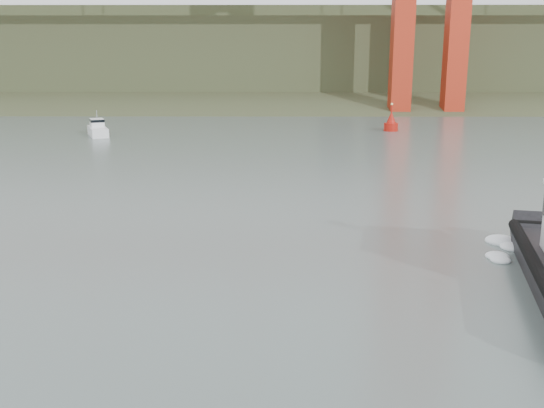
% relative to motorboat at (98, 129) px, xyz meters
% --- Properties ---
extents(ground, '(400.00, 400.00, 0.00)m').
position_rel_motorboat_xyz_m(ground, '(20.31, -49.17, -0.72)').
color(ground, slate).
rests_on(ground, ground).
extents(headlands, '(500.00, 105.36, 27.12)m').
position_rel_motorboat_xyz_m(headlands, '(20.31, 76.33, 6.33)').
color(headlands, '#3A4628').
rests_on(headlands, ground).
extents(motorboat, '(3.59, 5.48, 2.87)m').
position_rel_motorboat_xyz_m(motorboat, '(0.00, 0.00, 0.00)').
color(motorboat, white).
rests_on(motorboat, ground).
extents(nav_buoy, '(1.66, 1.66, 3.45)m').
position_rel_motorboat_xyz_m(nav_buoy, '(33.18, 4.49, 0.19)').
color(nav_buoy, '#AE150C').
rests_on(nav_buoy, ground).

